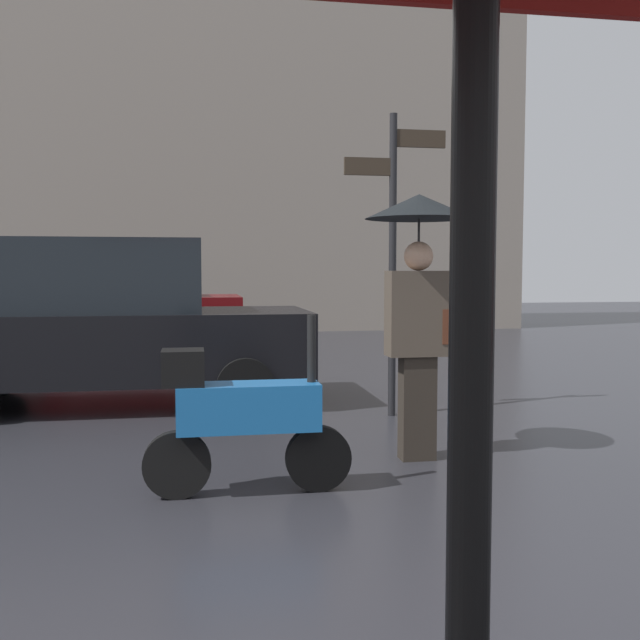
# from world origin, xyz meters

# --- Properties ---
(pedestrian_with_umbrella) EXTENTS (0.87, 0.87, 2.15)m
(pedestrian_with_umbrella) POSITION_xyz_m (1.23, 3.24, 1.54)
(pedestrian_with_umbrella) COLOR #2A241E
(pedestrian_with_umbrella) RESTS_ON ground
(parked_scooter) EXTENTS (1.43, 0.32, 1.23)m
(parked_scooter) POSITION_xyz_m (-0.24, 2.54, 0.56)
(parked_scooter) COLOR black
(parked_scooter) RESTS_ON ground
(parked_car_left) EXTENTS (4.22, 1.93, 1.89)m
(parked_car_left) POSITION_xyz_m (-1.92, 10.64, 0.96)
(parked_car_left) COLOR #590C0F
(parked_car_left) RESTS_ON ground
(parked_car_right) EXTENTS (4.45, 2.01, 1.88)m
(parked_car_right) POSITION_xyz_m (-1.55, 6.16, 0.95)
(parked_car_right) COLOR black
(parked_car_right) RESTS_ON ground
(street_signpost) EXTENTS (1.08, 0.08, 3.16)m
(street_signpost) POSITION_xyz_m (1.51, 5.01, 1.91)
(street_signpost) COLOR black
(street_signpost) RESTS_ON ground
(building_block) EXTENTS (16.04, 3.05, 13.32)m
(building_block) POSITION_xyz_m (0.00, 17.14, 6.66)
(building_block) COLOR gray
(building_block) RESTS_ON ground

